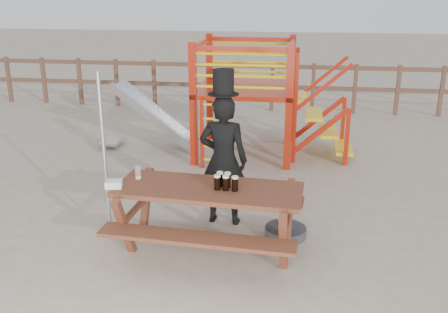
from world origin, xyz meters
TOP-DOWN VIEW (x-y plane):
  - ground at (0.00, 0.00)m, footprint 60.00×60.00m
  - back_fence at (0.00, 7.00)m, footprint 15.09×0.09m
  - playground_fort at (0.12, 3.58)m, footprint 4.71×1.84m
  - picnic_table at (0.18, -0.15)m, footprint 2.18×1.57m
  - man_with_hat at (0.23, 0.66)m, footprint 0.64×0.44m
  - metal_pole at (-1.09, 0.03)m, footprint 0.05×0.05m
  - parasol_base at (1.05, 0.36)m, footprint 0.51×0.51m
  - paper_bag at (-0.87, -0.31)m, footprint 0.20×0.17m
  - stout_pints at (0.37, -0.16)m, footprint 0.27×0.19m
  - empty_glasses at (-0.68, 0.00)m, footprint 0.07×0.07m

SIDE VIEW (x-z plane):
  - ground at x=0.00m, z-range 0.00..0.00m
  - parasol_base at x=1.05m, z-range -0.05..0.17m
  - picnic_table at x=0.18m, z-range 0.11..0.92m
  - back_fence at x=0.00m, z-range 0.14..1.34m
  - paper_bag at x=-0.87m, z-range 0.81..0.89m
  - empty_glasses at x=-0.68m, z-range 0.80..0.95m
  - stout_pints at x=0.37m, z-range 0.81..0.98m
  - man_with_hat at x=0.23m, z-range -0.11..1.91m
  - metal_pole at x=-1.09m, z-range 0.00..2.06m
  - playground_fort at x=0.12m, z-range 0.02..2.12m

